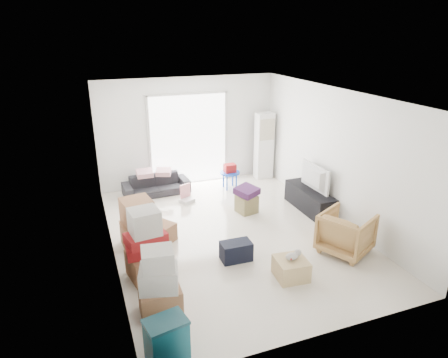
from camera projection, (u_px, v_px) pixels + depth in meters
room_shell at (232, 168)px, 7.37m from camera, size 4.98×6.48×3.18m
sliding_door at (189, 136)px, 10.02m from camera, size 2.10×0.04×2.33m
ac_tower at (264, 146)px, 10.50m from camera, size 0.45×0.30×1.75m
tv_console at (310, 200)px, 8.77m from camera, size 0.44×1.47×0.49m
television at (311, 187)px, 8.66m from camera, size 0.59×0.98×0.13m
sofa at (156, 182)px, 9.61m from camera, size 1.59×0.53×0.62m
pillow_left at (144, 168)px, 9.44m from camera, size 0.37×0.30×0.12m
pillow_right at (163, 167)px, 9.54m from camera, size 0.44×0.39×0.12m
armchair at (346, 231)px, 7.06m from camera, size 1.05×1.07×0.84m
storage_bins at (167, 340)px, 4.77m from camera, size 0.55×0.43×0.57m
box_stack_a at (159, 286)px, 5.48m from camera, size 0.60×0.54×1.03m
box_stack_b at (147, 248)px, 6.32m from camera, size 0.68×0.67×1.18m
box_stack_c at (138, 223)px, 7.31m from camera, size 0.64×0.59×0.90m
loose_box at (162, 233)px, 7.51m from camera, size 0.58×0.58×0.35m
duffel_bag at (236, 251)px, 6.90m from camera, size 0.53×0.33×0.34m
ottoman at (247, 204)px, 8.69m from camera, size 0.46×0.46×0.39m
blanket at (247, 193)px, 8.60m from camera, size 0.57×0.57×0.14m
kids_table at (230, 171)px, 9.92m from camera, size 0.50×0.50×0.63m
toy_walker at (186, 197)px, 9.26m from camera, size 0.38×0.37×0.40m
wood_crate at (291, 268)px, 6.41m from camera, size 0.53×0.53×0.33m
plush_bunny at (293, 255)px, 6.34m from camera, size 0.29×0.16×0.14m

